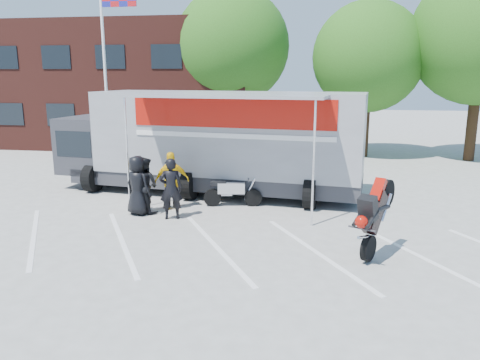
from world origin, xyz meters
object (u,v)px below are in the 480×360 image
(spectator_leather_a, at_px, (138,185))
(spectator_hivis, at_px, (172,181))
(stunt_bike_rider, at_px, (379,254))
(tree_left, at_px, (232,47))
(parked_motorcycle, at_px, (233,206))
(flagpole, at_px, (110,52))
(transporter_truck, at_px, (215,193))
(spectator_leather_b, at_px, (171,189))
(spectator_leather_c, at_px, (145,185))
(tree_mid, at_px, (368,57))

(spectator_leather_a, bearing_deg, spectator_hivis, -114.03)
(stunt_bike_rider, xyz_separation_m, spectator_leather_a, (-6.67, 2.16, 0.89))
(tree_left, relative_size, parked_motorcycle, 4.60)
(flagpole, bearing_deg, stunt_bike_rider, -40.79)
(spectator_leather_a, xyz_separation_m, spectator_hivis, (0.82, 0.74, 0.01))
(flagpole, relative_size, transporter_truck, 0.72)
(transporter_truck, xyz_separation_m, spectator_leather_b, (-0.60, -3.19, 0.89))
(tree_left, height_order, parked_motorcycle, tree_left)
(transporter_truck, bearing_deg, stunt_bike_rider, -38.11)
(spectator_leather_a, bearing_deg, parked_motorcycle, -129.29)
(parked_motorcycle, bearing_deg, flagpole, 40.06)
(spectator_leather_a, relative_size, spectator_leather_c, 1.05)
(tree_left, xyz_separation_m, parked_motorcycle, (2.00, -11.40, -5.57))
(tree_mid, bearing_deg, stunt_bike_rider, -93.91)
(spectator_leather_c, height_order, spectator_hivis, spectator_hivis)
(parked_motorcycle, bearing_deg, spectator_leather_c, 104.83)
(tree_mid, xyz_separation_m, parked_motorcycle, (-5.00, -10.40, -4.94))
(flagpole, xyz_separation_m, spectator_leather_a, (3.62, -6.72, -4.17))
(tree_mid, bearing_deg, spectator_leather_b, -118.55)
(tree_mid, bearing_deg, parked_motorcycle, -115.68)
(flagpole, height_order, tree_mid, flagpole)
(flagpole, distance_m, spectator_leather_b, 9.40)
(tree_mid, relative_size, spectator_leather_a, 4.33)
(stunt_bike_rider, relative_size, spectator_leather_b, 1.10)
(tree_mid, distance_m, stunt_bike_rider, 14.77)
(tree_mid, distance_m, transporter_truck, 11.70)
(spectator_leather_b, bearing_deg, parked_motorcycle, -150.40)
(tree_mid, bearing_deg, transporter_truck, -123.98)
(flagpole, xyz_separation_m, transporter_truck, (5.32, -3.79, -5.05))
(parked_motorcycle, bearing_deg, transporter_truck, 20.90)
(spectator_leather_c, bearing_deg, transporter_truck, -96.11)
(transporter_truck, xyz_separation_m, stunt_bike_rider, (4.98, -5.09, 0.00))
(parked_motorcycle, relative_size, spectator_leather_a, 1.06)
(transporter_truck, height_order, spectator_leather_b, spectator_leather_b)
(tree_mid, distance_m, parked_motorcycle, 12.55)
(flagpole, relative_size, parked_motorcycle, 4.26)
(tree_left, height_order, transporter_truck, tree_left)
(tree_left, xyz_separation_m, stunt_bike_rider, (6.05, -14.88, -5.57))
(tree_mid, bearing_deg, spectator_hivis, -121.77)
(flagpole, distance_m, spectator_hivis, 8.53)
(tree_mid, xyz_separation_m, spectator_leather_b, (-6.52, -11.99, -4.05))
(spectator_leather_a, distance_m, spectator_leather_b, 1.13)
(spectator_leather_c, bearing_deg, stunt_bike_rider, -176.45)
(spectator_leather_a, height_order, spectator_hivis, spectator_hivis)
(parked_motorcycle, relative_size, spectator_leather_b, 1.06)
(stunt_bike_rider, height_order, spectator_hivis, spectator_hivis)
(transporter_truck, height_order, parked_motorcycle, transporter_truck)
(stunt_bike_rider, bearing_deg, tree_left, 141.34)
(spectator_leather_b, height_order, spectator_leather_c, spectator_leather_b)
(spectator_hivis, bearing_deg, spectator_leather_c, 13.27)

